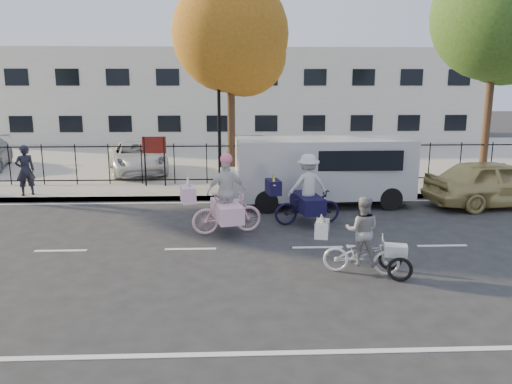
{
  "coord_description": "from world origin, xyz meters",
  "views": [
    {
      "loc": [
        1.07,
        -11.19,
        3.78
      ],
      "look_at": [
        1.59,
        1.2,
        1.1
      ],
      "focal_mm": 35.0,
      "sensor_mm": 36.0,
      "label": 1
    }
  ],
  "objects_px": {
    "bull_bike": "(307,196)",
    "pedestrian": "(25,170)",
    "unicorn_bike": "(225,204)",
    "lot_car_b": "(137,157)",
    "gold_sedan": "(496,183)",
    "white_van": "(319,169)",
    "zebra_trike": "(362,244)",
    "lamppost": "(219,104)",
    "lot_car_c": "(247,152)"
  },
  "relations": [
    {
      "from": "bull_bike",
      "to": "pedestrian",
      "type": "height_order",
      "value": "bull_bike"
    },
    {
      "from": "unicorn_bike",
      "to": "lot_car_b",
      "type": "xyz_separation_m",
      "value": [
        -3.86,
        8.48,
        0.01
      ]
    },
    {
      "from": "gold_sedan",
      "to": "pedestrian",
      "type": "bearing_deg",
      "value": 76.05
    },
    {
      "from": "lot_car_b",
      "to": "pedestrian",
      "type": "bearing_deg",
      "value": -140.09
    },
    {
      "from": "bull_bike",
      "to": "white_van",
      "type": "distance_m",
      "value": 2.38
    },
    {
      "from": "bull_bike",
      "to": "white_van",
      "type": "relative_size",
      "value": 0.35
    },
    {
      "from": "zebra_trike",
      "to": "white_van",
      "type": "relative_size",
      "value": 0.31
    },
    {
      "from": "lamppost",
      "to": "gold_sedan",
      "type": "relative_size",
      "value": 0.99
    },
    {
      "from": "gold_sedan",
      "to": "zebra_trike",
      "type": "bearing_deg",
      "value": 126.27
    },
    {
      "from": "zebra_trike",
      "to": "white_van",
      "type": "bearing_deg",
      "value": 13.49
    },
    {
      "from": "lamppost",
      "to": "unicorn_bike",
      "type": "height_order",
      "value": "lamppost"
    },
    {
      "from": "white_van",
      "to": "gold_sedan",
      "type": "xyz_separation_m",
      "value": [
        5.51,
        -0.46,
        -0.42
      ]
    },
    {
      "from": "lamppost",
      "to": "bull_bike",
      "type": "relative_size",
      "value": 2.02
    },
    {
      "from": "gold_sedan",
      "to": "unicorn_bike",
      "type": "bearing_deg",
      "value": 99.06
    },
    {
      "from": "bull_bike",
      "to": "white_van",
      "type": "bearing_deg",
      "value": -28.24
    },
    {
      "from": "bull_bike",
      "to": "lot_car_b",
      "type": "distance_m",
      "value": 9.77
    },
    {
      "from": "gold_sedan",
      "to": "lot_car_b",
      "type": "relative_size",
      "value": 0.96
    },
    {
      "from": "bull_bike",
      "to": "pedestrian",
      "type": "bearing_deg",
      "value": 59.1
    },
    {
      "from": "unicorn_bike",
      "to": "white_van",
      "type": "relative_size",
      "value": 0.35
    },
    {
      "from": "pedestrian",
      "to": "lot_car_b",
      "type": "height_order",
      "value": "pedestrian"
    },
    {
      "from": "unicorn_bike",
      "to": "pedestrian",
      "type": "relative_size",
      "value": 1.26
    },
    {
      "from": "bull_bike",
      "to": "white_van",
      "type": "xyz_separation_m",
      "value": [
        0.72,
        2.23,
        0.39
      ]
    },
    {
      "from": "zebra_trike",
      "to": "pedestrian",
      "type": "relative_size",
      "value": 1.11
    },
    {
      "from": "lamppost",
      "to": "pedestrian",
      "type": "height_order",
      "value": "lamppost"
    },
    {
      "from": "pedestrian",
      "to": "lot_car_c",
      "type": "height_order",
      "value": "pedestrian"
    },
    {
      "from": "bull_bike",
      "to": "gold_sedan",
      "type": "distance_m",
      "value": 6.48
    },
    {
      "from": "lot_car_c",
      "to": "unicorn_bike",
      "type": "bearing_deg",
      "value": -89.2
    },
    {
      "from": "unicorn_bike",
      "to": "pedestrian",
      "type": "bearing_deg",
      "value": 45.28
    },
    {
      "from": "pedestrian",
      "to": "lot_car_c",
      "type": "relative_size",
      "value": 0.41
    },
    {
      "from": "bull_bike",
      "to": "lot_car_b",
      "type": "height_order",
      "value": "bull_bike"
    },
    {
      "from": "bull_bike",
      "to": "lot_car_c",
      "type": "xyz_separation_m",
      "value": [
        -1.43,
        8.92,
        0.05
      ]
    },
    {
      "from": "zebra_trike",
      "to": "lot_car_c",
      "type": "relative_size",
      "value": 0.46
    },
    {
      "from": "unicorn_bike",
      "to": "bull_bike",
      "type": "bearing_deg",
      "value": -82.33
    },
    {
      "from": "white_van",
      "to": "pedestrian",
      "type": "distance_m",
      "value": 9.69
    },
    {
      "from": "lamppost",
      "to": "lot_car_b",
      "type": "xyz_separation_m",
      "value": [
        -3.56,
        2.92,
        -2.32
      ]
    },
    {
      "from": "bull_bike",
      "to": "gold_sedan",
      "type": "bearing_deg",
      "value": -84.52
    },
    {
      "from": "zebra_trike",
      "to": "bull_bike",
      "type": "bearing_deg",
      "value": 23.82
    },
    {
      "from": "white_van",
      "to": "pedestrian",
      "type": "bearing_deg",
      "value": 170.28
    },
    {
      "from": "pedestrian",
      "to": "lot_car_b",
      "type": "bearing_deg",
      "value": -159.51
    },
    {
      "from": "unicorn_bike",
      "to": "lot_car_c",
      "type": "bearing_deg",
      "value": -17.42
    },
    {
      "from": "white_van",
      "to": "lot_car_c",
      "type": "bearing_deg",
      "value": 104.64
    },
    {
      "from": "bull_bike",
      "to": "lot_car_c",
      "type": "distance_m",
      "value": 9.04
    },
    {
      "from": "zebra_trike",
      "to": "lot_car_b",
      "type": "distance_m",
      "value": 13.19
    },
    {
      "from": "zebra_trike",
      "to": "pedestrian",
      "type": "xyz_separation_m",
      "value": [
        -9.51,
        7.06,
        0.37
      ]
    },
    {
      "from": "unicorn_bike",
      "to": "lot_car_c",
      "type": "xyz_separation_m",
      "value": [
        0.77,
        9.75,
        0.05
      ]
    },
    {
      "from": "lamppost",
      "to": "zebra_trike",
      "type": "relative_size",
      "value": 2.31
    },
    {
      "from": "white_van",
      "to": "zebra_trike",
      "type": "bearing_deg",
      "value": -94.31
    },
    {
      "from": "lot_car_b",
      "to": "lot_car_c",
      "type": "relative_size",
      "value": 1.12
    },
    {
      "from": "white_van",
      "to": "lot_car_c",
      "type": "height_order",
      "value": "white_van"
    },
    {
      "from": "white_van",
      "to": "gold_sedan",
      "type": "height_order",
      "value": "white_van"
    }
  ]
}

